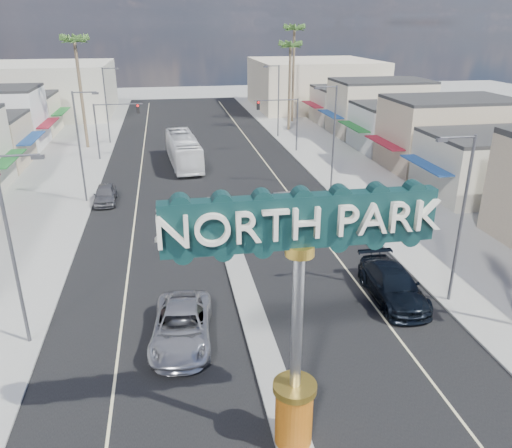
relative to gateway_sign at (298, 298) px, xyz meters
name	(u,v)px	position (x,y,z in m)	size (l,w,h in m)	color
ground	(214,195)	(0.00, 28.02, -5.93)	(160.00, 160.00, 0.00)	gray
road	(214,195)	(0.00, 28.02, -5.92)	(20.00, 120.00, 0.01)	black
median_island	(242,281)	(0.00, 12.02, -5.85)	(1.30, 30.00, 0.16)	gray
sidewalk_left	(44,204)	(-14.00, 28.02, -5.87)	(8.00, 120.00, 0.12)	gray
sidewalk_right	(367,185)	(14.00, 28.02, -5.87)	(8.00, 120.00, 0.12)	gray
storefront_row_right	(408,123)	(24.00, 41.02, -2.93)	(12.00, 42.00, 6.00)	#B7B29E
backdrop_far_left	(47,90)	(-22.00, 73.02, -1.93)	(20.00, 20.00, 8.00)	#B7B29E
backdrop_far_right	(314,84)	(22.00, 73.02, -1.93)	(20.00, 20.00, 8.00)	beige
gateway_sign	(298,298)	(0.00, 0.00, 0.00)	(8.20, 1.50, 9.15)	#BE540E
traffic_signal_left	(113,120)	(-9.18, 42.02, -1.65)	(5.09, 0.45, 6.00)	#47474C
traffic_signal_right	(282,115)	(9.18, 42.02, -1.65)	(5.09, 0.45, 6.00)	#47474C
streetlight_l_near	(14,244)	(-10.43, 8.02, -0.86)	(2.03, 0.22, 9.00)	#47474C
streetlight_l_mid	(81,142)	(-10.43, 28.02, -0.86)	(2.03, 0.22, 9.00)	#47474C
streetlight_l_far	(107,102)	(-10.43, 50.02, -0.86)	(2.03, 0.22, 9.00)	#47474C
streetlight_r_near	(460,213)	(10.43, 8.02, -0.86)	(2.03, 0.22, 9.00)	#47474C
streetlight_r_mid	(332,132)	(10.43, 28.02, -0.86)	(2.03, 0.22, 9.00)	#47474C
streetlight_r_far	(277,97)	(10.43, 50.02, -0.86)	(2.03, 0.22, 9.00)	#47474C
palm_left_far	(75,46)	(-13.00, 48.02, 5.57)	(2.60, 2.60, 13.10)	brown
palm_right_mid	(290,50)	(13.00, 54.02, 4.67)	(2.60, 2.60, 12.10)	brown
palm_right_far	(294,34)	(15.00, 60.02, 6.46)	(2.60, 2.60, 14.10)	brown
suv_left	(182,326)	(-3.59, 6.91, -5.12)	(2.69, 5.84, 1.62)	#A5A5AA
suv_right	(393,284)	(7.72, 8.83, -5.08)	(2.38, 5.86, 1.70)	black
car_parked_left	(105,194)	(-9.00, 27.61, -5.20)	(1.72, 4.27, 1.46)	#5B5A5F
car_parked_right	(295,207)	(5.51, 21.40, -5.04)	(1.89, 5.42, 1.79)	silver
city_bus	(183,150)	(-2.07, 38.41, -4.36)	(2.64, 11.26, 3.14)	white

